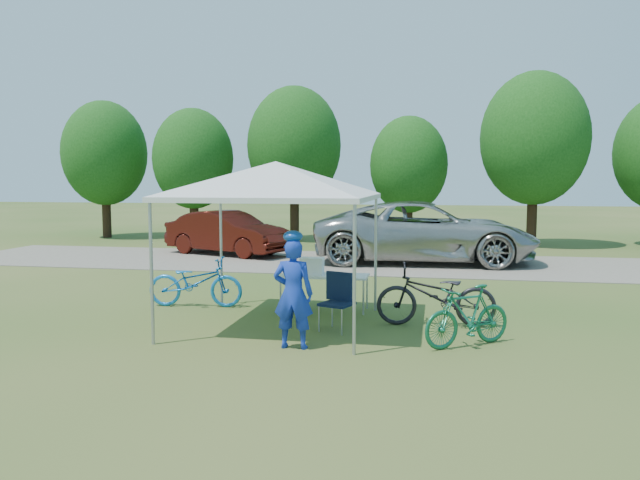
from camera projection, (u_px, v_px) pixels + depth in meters
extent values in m
plane|color=#2D5119|center=(277.00, 325.00, 10.43)|extent=(100.00, 100.00, 0.00)
cube|color=gray|center=(346.00, 262.00, 18.25)|extent=(24.00, 5.00, 0.02)
cylinder|color=#A5A5AA|center=(152.00, 274.00, 9.14)|extent=(0.05, 0.05, 2.10)
cylinder|color=#A5A5AA|center=(354.00, 280.00, 8.59)|extent=(0.05, 0.05, 2.10)
cylinder|color=#A5A5AA|center=(221.00, 251.00, 12.07)|extent=(0.05, 0.05, 2.10)
cylinder|color=#A5A5AA|center=(376.00, 255.00, 11.52)|extent=(0.05, 0.05, 2.10)
cube|color=silver|center=(276.00, 197.00, 10.22)|extent=(3.15, 3.15, 0.08)
pyramid|color=silver|center=(276.00, 161.00, 10.17)|extent=(4.53, 4.53, 0.55)
cylinder|color=#382314|center=(107.00, 215.00, 26.06)|extent=(0.36, 0.36, 1.89)
ellipsoid|color=#144711|center=(105.00, 153.00, 25.81)|extent=(3.46, 3.46, 4.32)
cylinder|color=#382314|center=(194.00, 218.00, 25.04)|extent=(0.36, 0.36, 1.75)
ellipsoid|color=#144711|center=(193.00, 159.00, 24.81)|extent=(3.20, 3.20, 4.00)
cylinder|color=#382314|center=(295.00, 215.00, 24.87)|extent=(0.36, 0.36, 2.03)
ellipsoid|color=#144711|center=(294.00, 145.00, 24.60)|extent=(3.71, 3.71, 4.64)
cylinder|color=#382314|center=(408.00, 222.00, 23.87)|extent=(0.36, 0.36, 1.61)
ellipsoid|color=#144711|center=(409.00, 165.00, 23.65)|extent=(2.94, 2.94, 3.68)
cylinder|color=#382314|center=(532.00, 217.00, 22.72)|extent=(0.36, 0.36, 2.10)
ellipsoid|color=#144711|center=(534.00, 138.00, 22.44)|extent=(3.84, 3.84, 4.80)
cube|color=white|center=(324.00, 276.00, 11.59)|extent=(1.63, 0.68, 0.04)
cylinder|color=#A5A5AA|center=(280.00, 295.00, 11.48)|extent=(0.04, 0.04, 0.63)
cylinder|color=#A5A5AA|center=(363.00, 298.00, 11.20)|extent=(0.04, 0.04, 0.63)
cylinder|color=#A5A5AA|center=(288.00, 289.00, 12.05)|extent=(0.04, 0.04, 0.63)
cylinder|color=#A5A5AA|center=(367.00, 292.00, 11.77)|extent=(0.04, 0.04, 0.63)
cube|color=#0E1932|center=(337.00, 304.00, 10.01)|extent=(0.61, 0.61, 0.04)
cube|color=#0E1932|center=(339.00, 286.00, 10.21)|extent=(0.46, 0.21, 0.47)
cylinder|color=#A5A5AA|center=(322.00, 320.00, 9.87)|extent=(0.02, 0.02, 0.42)
cylinder|color=#A5A5AA|center=(348.00, 322.00, 9.79)|extent=(0.02, 0.02, 0.42)
cylinder|color=#A5A5AA|center=(326.00, 315.00, 10.28)|extent=(0.02, 0.02, 0.42)
cylinder|color=#A5A5AA|center=(352.00, 316.00, 10.20)|extent=(0.02, 0.02, 0.42)
cube|color=white|center=(312.00, 267.00, 11.62)|extent=(0.41, 0.28, 0.28)
cube|color=white|center=(312.00, 259.00, 11.60)|extent=(0.43, 0.29, 0.04)
cylinder|color=gold|center=(342.00, 274.00, 11.47)|extent=(0.08, 0.08, 0.06)
imported|color=#1633B4|center=(293.00, 294.00, 8.96)|extent=(0.59, 0.40, 1.59)
imported|color=blue|center=(196.00, 282.00, 11.94)|extent=(1.87, 0.81, 0.95)
imported|color=#176947|center=(468.00, 316.00, 9.09)|extent=(1.46, 1.23, 0.90)
imported|color=black|center=(436.00, 295.00, 10.34)|extent=(2.01, 0.83, 1.03)
imported|color=#AEADA9|center=(425.00, 232.00, 18.13)|extent=(6.54, 3.27, 1.78)
imported|color=#42110B|center=(228.00, 233.00, 20.08)|extent=(4.49, 2.93, 1.40)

